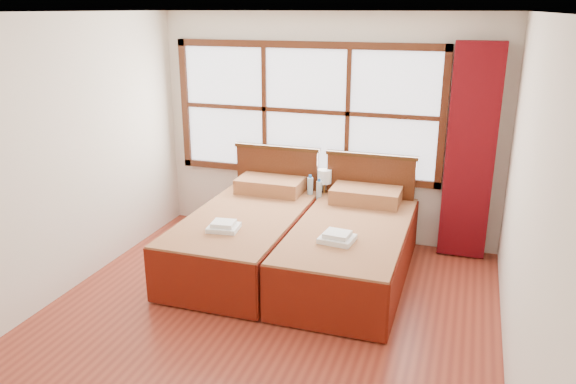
% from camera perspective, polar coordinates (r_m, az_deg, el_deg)
% --- Properties ---
extents(floor, '(4.50, 4.50, 0.00)m').
position_cam_1_polar(floor, '(5.00, -3.03, -13.54)').
color(floor, '#943825').
rests_on(floor, ground).
extents(ceiling, '(4.50, 4.50, 0.00)m').
position_cam_1_polar(ceiling, '(4.25, -3.63, 17.78)').
color(ceiling, white).
rests_on(ceiling, wall_back).
extents(wall_back, '(4.00, 0.00, 4.00)m').
position_cam_1_polar(wall_back, '(6.53, 3.98, 6.43)').
color(wall_back, silver).
rests_on(wall_back, floor).
extents(wall_left, '(0.00, 4.50, 4.50)m').
position_cam_1_polar(wall_left, '(5.49, -23.13, 2.72)').
color(wall_left, silver).
rests_on(wall_left, floor).
extents(wall_right, '(0.00, 4.50, 4.50)m').
position_cam_1_polar(wall_right, '(4.19, 23.09, -1.81)').
color(wall_right, silver).
rests_on(wall_right, floor).
extents(window, '(3.16, 0.06, 1.56)m').
position_cam_1_polar(window, '(6.53, 1.79, 8.23)').
color(window, white).
rests_on(window, wall_back).
extents(curtain, '(0.50, 0.16, 2.30)m').
position_cam_1_polar(curtain, '(6.23, 18.03, 3.76)').
color(curtain, '#670A10').
rests_on(curtain, wall_back).
extents(bed_left, '(1.11, 2.15, 1.08)m').
position_cam_1_polar(bed_left, '(6.04, -4.09, -4.24)').
color(bed_left, '#3B200C').
rests_on(bed_left, floor).
extents(bed_right, '(1.10, 2.14, 1.08)m').
position_cam_1_polar(bed_right, '(5.73, 6.46, -5.60)').
color(bed_right, '#3B200C').
rests_on(bed_right, floor).
extents(nightstand, '(0.41, 0.41, 0.54)m').
position_cam_1_polar(nightstand, '(6.59, 3.29, -2.81)').
color(nightstand, '#492110').
rests_on(nightstand, floor).
extents(towels_left, '(0.32, 0.29, 0.09)m').
position_cam_1_polar(towels_left, '(5.48, -6.55, -3.48)').
color(towels_left, white).
rests_on(towels_left, bed_left).
extents(towels_right, '(0.33, 0.30, 0.09)m').
position_cam_1_polar(towels_right, '(5.21, 5.02, -4.61)').
color(towels_right, white).
rests_on(towels_right, bed_right).
extents(lamp, '(0.16, 0.16, 0.31)m').
position_cam_1_polar(lamp, '(6.51, 3.73, 1.51)').
color(lamp, '#CD8D41').
rests_on(lamp, nightstand).
extents(bottle_near, '(0.07, 0.07, 0.27)m').
position_cam_1_polar(bottle_near, '(6.47, 2.26, 0.51)').
color(bottle_near, '#A5C4D4').
rests_on(bottle_near, nightstand).
extents(bottle_far, '(0.07, 0.07, 0.25)m').
position_cam_1_polar(bottle_far, '(6.39, 3.17, 0.19)').
color(bottle_far, '#A5C4D4').
rests_on(bottle_far, nightstand).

